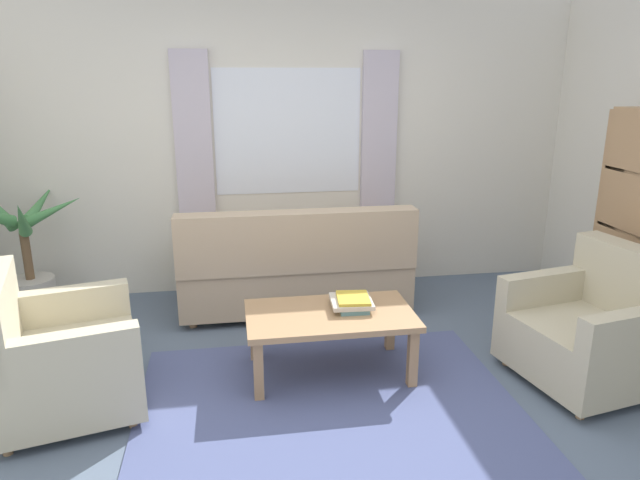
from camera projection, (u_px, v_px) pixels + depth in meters
ground_plane at (331, 413)px, 3.38m from camera, size 6.24×6.24×0.00m
wall_back at (288, 148)px, 5.16m from camera, size 5.32×0.12×2.60m
window_with_curtains at (288, 132)px, 5.04m from camera, size 1.98×0.07×1.40m
area_rug at (331, 412)px, 3.38m from camera, size 2.29×1.89×0.01m
couch at (295, 268)px, 4.79m from camera, size 1.90×0.82×0.92m
armchair_left at (54, 357)px, 3.32m from camera, size 1.00×1.01×0.88m
armchair_right at (594, 329)px, 3.67m from camera, size 0.96×0.98×0.88m
coffee_table at (330, 321)px, 3.74m from camera, size 1.10×0.64×0.44m
book_stack_on_table at (352, 302)px, 3.78m from camera, size 0.29×0.30×0.08m
potted_plant at (25, 264)px, 4.59m from camera, size 1.04×1.07×1.20m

